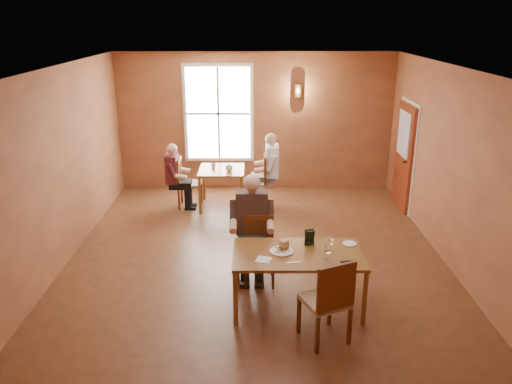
{
  "coord_description": "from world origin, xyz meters",
  "views": [
    {
      "loc": [
        -0.03,
        -7.28,
        3.7
      ],
      "look_at": [
        0.0,
        0.2,
        1.05
      ],
      "focal_mm": 35.0,
      "sensor_mm": 36.0,
      "label": 1
    }
  ],
  "objects_px": {
    "main_table": "(297,280)",
    "chair_empty": "(325,299)",
    "chair_diner_maroon": "(190,183)",
    "diner_maroon": "(188,176)",
    "chair_diner_main": "(259,252)",
    "diner_main": "(259,236)",
    "diner_white": "(256,172)",
    "chair_diner_white": "(254,181)",
    "second_table": "(222,188)"
  },
  "relations": [
    {
      "from": "main_table",
      "to": "chair_empty",
      "type": "height_order",
      "value": "chair_empty"
    },
    {
      "from": "chair_diner_maroon",
      "to": "diner_maroon",
      "type": "bearing_deg",
      "value": -90.0
    },
    {
      "from": "main_table",
      "to": "chair_diner_main",
      "type": "height_order",
      "value": "chair_diner_main"
    },
    {
      "from": "diner_main",
      "to": "diner_white",
      "type": "xyz_separation_m",
      "value": [
        -0.04,
        3.12,
        -0.03
      ]
    },
    {
      "from": "chair_diner_white",
      "to": "diner_maroon",
      "type": "relative_size",
      "value": 0.83
    },
    {
      "from": "main_table",
      "to": "chair_diner_main",
      "type": "bearing_deg",
      "value": 127.57
    },
    {
      "from": "chair_diner_main",
      "to": "diner_maroon",
      "type": "distance_m",
      "value": 3.4
    },
    {
      "from": "chair_empty",
      "to": "second_table",
      "type": "bearing_deg",
      "value": 84.68
    },
    {
      "from": "diner_maroon",
      "to": "chair_empty",
      "type": "bearing_deg",
      "value": 25.93
    },
    {
      "from": "chair_diner_maroon",
      "to": "diner_maroon",
      "type": "xyz_separation_m",
      "value": [
        -0.03,
        0.0,
        0.14
      ]
    },
    {
      "from": "diner_main",
      "to": "diner_maroon",
      "type": "distance_m",
      "value": 3.42
    },
    {
      "from": "chair_diner_main",
      "to": "diner_maroon",
      "type": "height_order",
      "value": "diner_maroon"
    },
    {
      "from": "chair_diner_white",
      "to": "chair_diner_maroon",
      "type": "bearing_deg",
      "value": 90.0
    },
    {
      "from": "diner_white",
      "to": "second_table",
      "type": "bearing_deg",
      "value": 90.0
    },
    {
      "from": "main_table",
      "to": "diner_white",
      "type": "height_order",
      "value": "diner_white"
    },
    {
      "from": "chair_empty",
      "to": "diner_maroon",
      "type": "relative_size",
      "value": 0.85
    },
    {
      "from": "chair_diner_main",
      "to": "diner_main",
      "type": "bearing_deg",
      "value": 90.0
    },
    {
      "from": "chair_empty",
      "to": "chair_diner_maroon",
      "type": "height_order",
      "value": "chair_empty"
    },
    {
      "from": "chair_diner_main",
      "to": "chair_diner_white",
      "type": "bearing_deg",
      "value": -88.66
    },
    {
      "from": "chair_diner_main",
      "to": "chair_diner_white",
      "type": "distance_m",
      "value": 3.09
    },
    {
      "from": "chair_empty",
      "to": "chair_diner_maroon",
      "type": "bearing_deg",
      "value": 91.85
    },
    {
      "from": "chair_empty",
      "to": "diner_white",
      "type": "height_order",
      "value": "diner_white"
    },
    {
      "from": "main_table",
      "to": "diner_main",
      "type": "height_order",
      "value": "diner_main"
    },
    {
      "from": "second_table",
      "to": "chair_diner_white",
      "type": "relative_size",
      "value": 0.83
    },
    {
      "from": "diner_main",
      "to": "chair_diner_white",
      "type": "distance_m",
      "value": 3.13
    },
    {
      "from": "main_table",
      "to": "chair_empty",
      "type": "xyz_separation_m",
      "value": [
        0.27,
        -0.72,
        0.15
      ]
    },
    {
      "from": "diner_main",
      "to": "diner_maroon",
      "type": "height_order",
      "value": "diner_main"
    },
    {
      "from": "chair_empty",
      "to": "diner_white",
      "type": "xyz_separation_m",
      "value": [
        -0.81,
        4.46,
        0.18
      ]
    },
    {
      "from": "second_table",
      "to": "diner_white",
      "type": "distance_m",
      "value": 0.76
    },
    {
      "from": "diner_main",
      "to": "second_table",
      "type": "distance_m",
      "value": 3.22
    },
    {
      "from": "second_table",
      "to": "chair_diner_maroon",
      "type": "bearing_deg",
      "value": 180.0
    },
    {
      "from": "chair_diner_main",
      "to": "chair_diner_white",
      "type": "relative_size",
      "value": 0.9
    },
    {
      "from": "main_table",
      "to": "diner_white",
      "type": "xyz_separation_m",
      "value": [
        -0.54,
        3.74,
        0.33
      ]
    },
    {
      "from": "main_table",
      "to": "diner_maroon",
      "type": "distance_m",
      "value": 4.2
    },
    {
      "from": "diner_main",
      "to": "chair_diner_main",
      "type": "bearing_deg",
      "value": -90.0
    },
    {
      "from": "main_table",
      "to": "second_table",
      "type": "relative_size",
      "value": 1.88
    },
    {
      "from": "second_table",
      "to": "diner_main",
      "type": "bearing_deg",
      "value": -76.96
    },
    {
      "from": "chair_diner_main",
      "to": "diner_white",
      "type": "distance_m",
      "value": 3.1
    },
    {
      "from": "chair_empty",
      "to": "chair_diner_white",
      "type": "height_order",
      "value": "chair_empty"
    },
    {
      "from": "main_table",
      "to": "second_table",
      "type": "height_order",
      "value": "second_table"
    },
    {
      "from": "chair_empty",
      "to": "diner_white",
      "type": "bearing_deg",
      "value": 76.5
    },
    {
      "from": "chair_diner_main",
      "to": "chair_diner_maroon",
      "type": "bearing_deg",
      "value": -66.05
    },
    {
      "from": "chair_diner_main",
      "to": "chair_empty",
      "type": "distance_m",
      "value": 1.57
    },
    {
      "from": "diner_maroon",
      "to": "chair_diner_maroon",
      "type": "bearing_deg",
      "value": 90.0
    },
    {
      "from": "chair_empty",
      "to": "diner_maroon",
      "type": "xyz_separation_m",
      "value": [
        -2.17,
        4.46,
        0.1
      ]
    },
    {
      "from": "diner_main",
      "to": "second_table",
      "type": "relative_size",
      "value": 1.68
    },
    {
      "from": "diner_white",
      "to": "main_table",
      "type": "bearing_deg",
      "value": -171.75
    },
    {
      "from": "main_table",
      "to": "chair_diner_maroon",
      "type": "distance_m",
      "value": 4.18
    },
    {
      "from": "diner_white",
      "to": "chair_diner_maroon",
      "type": "distance_m",
      "value": 1.35
    },
    {
      "from": "chair_diner_maroon",
      "to": "diner_white",
      "type": "bearing_deg",
      "value": 90.0
    }
  ]
}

